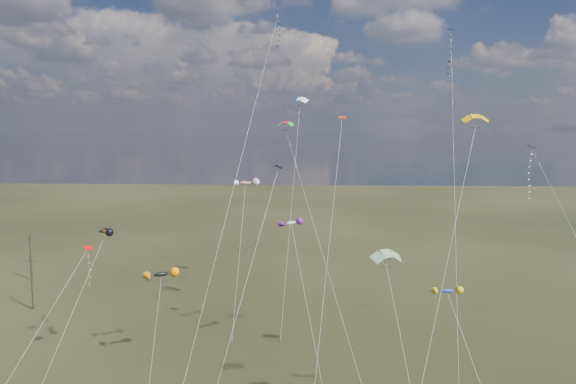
{
  "coord_description": "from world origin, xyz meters",
  "views": [
    {
      "loc": [
        2.95,
        -40.48,
        26.18
      ],
      "look_at": [
        0.0,
        18.0,
        19.0
      ],
      "focal_mm": 32.0,
      "sensor_mm": 36.0,
      "label": 1
    }
  ],
  "objects_px": {
    "utility_pole_far": "(31,257)",
    "parafoil_yellow": "(475,118)",
    "utility_pole_near": "(32,282)",
    "diamond_black_high": "(451,71)",
    "novelty_black_orange": "(161,274)"
  },
  "relations": [
    {
      "from": "diamond_black_high",
      "to": "parafoil_yellow",
      "type": "relative_size",
      "value": 1.4
    },
    {
      "from": "utility_pole_near",
      "to": "utility_pole_far",
      "type": "distance_m",
      "value": 16.12
    },
    {
      "from": "parafoil_yellow",
      "to": "diamond_black_high",
      "type": "bearing_deg",
      "value": 82.52
    },
    {
      "from": "utility_pole_near",
      "to": "diamond_black_high",
      "type": "bearing_deg",
      "value": -2.72
    },
    {
      "from": "diamond_black_high",
      "to": "novelty_black_orange",
      "type": "distance_m",
      "value": 43.46
    },
    {
      "from": "utility_pole_far",
      "to": "parafoil_yellow",
      "type": "distance_m",
      "value": 76.84
    },
    {
      "from": "utility_pole_near",
      "to": "utility_pole_far",
      "type": "xyz_separation_m",
      "value": [
        -8.0,
        14.0,
        0.0
      ]
    },
    {
      "from": "diamond_black_high",
      "to": "novelty_black_orange",
      "type": "bearing_deg",
      "value": -158.45
    },
    {
      "from": "utility_pole_far",
      "to": "parafoil_yellow",
      "type": "height_order",
      "value": "parafoil_yellow"
    },
    {
      "from": "diamond_black_high",
      "to": "utility_pole_near",
      "type": "bearing_deg",
      "value": 177.28
    },
    {
      "from": "utility_pole_far",
      "to": "diamond_black_high",
      "type": "height_order",
      "value": "diamond_black_high"
    },
    {
      "from": "utility_pole_near",
      "to": "novelty_black_orange",
      "type": "relative_size",
      "value": 0.74
    },
    {
      "from": "utility_pole_near",
      "to": "parafoil_yellow",
      "type": "relative_size",
      "value": 0.29
    },
    {
      "from": "utility_pole_far",
      "to": "diamond_black_high",
      "type": "relative_size",
      "value": 0.2
    },
    {
      "from": "utility_pole_near",
      "to": "novelty_black_orange",
      "type": "xyz_separation_m",
      "value": [
        24.21,
        -16.24,
        6.18
      ]
    }
  ]
}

